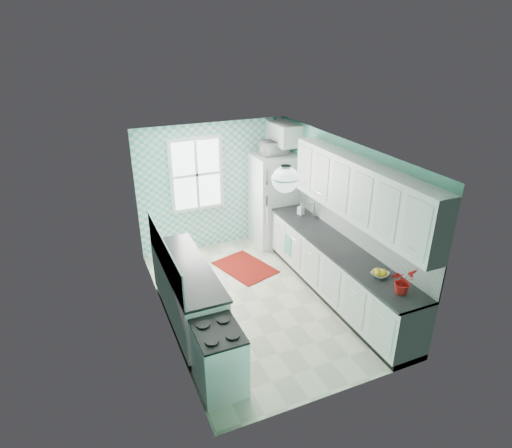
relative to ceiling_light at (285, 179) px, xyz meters
name	(u,v)px	position (x,y,z in m)	size (l,w,h in m)	color
floor	(259,300)	(0.00, 0.80, -2.33)	(3.00, 4.40, 0.02)	beige
ceiling	(260,150)	(0.00, 0.80, 0.19)	(3.00, 4.40, 0.02)	white
wall_back	(214,186)	(0.00, 3.01, -1.07)	(3.00, 0.02, 2.50)	#5FBA9F
wall_front	(341,310)	(0.00, -1.41, -1.07)	(3.00, 0.02, 2.50)	#5FBA9F
wall_left	(161,249)	(-1.51, 0.80, -1.07)	(0.02, 4.40, 2.50)	#5FBA9F
wall_right	(343,215)	(1.51, 0.80, -1.07)	(0.02, 4.40, 2.50)	#5FBA9F
accent_wall	(214,187)	(0.00, 2.99, -1.07)	(3.00, 0.01, 2.50)	#59C3BB
window	(197,175)	(-0.35, 2.96, -0.77)	(1.04, 0.05, 1.44)	white
backsplash_right	(356,228)	(1.49, 0.40, -1.13)	(0.02, 3.60, 0.51)	white
backsplash_left	(164,255)	(-1.49, 0.73, -1.13)	(0.02, 2.15, 0.51)	white
upper_cabinets_right	(360,191)	(1.33, 0.20, -0.42)	(0.33, 3.20, 0.90)	white
upper_cabinet_fridge	(283,134)	(1.30, 2.63, -0.07)	(0.40, 0.74, 0.40)	white
ceiling_light	(285,179)	(0.00, 0.00, 0.00)	(0.34, 0.34, 0.35)	silver
base_cabinets_right	(337,272)	(1.20, 0.40, -1.87)	(0.60, 3.60, 0.90)	white
countertop_right	(338,247)	(1.19, 0.40, -1.40)	(0.63, 3.60, 0.04)	black
base_cabinets_left	(188,295)	(-1.20, 0.73, -1.87)	(0.60, 2.15, 0.90)	white
countertop_left	(187,267)	(-1.19, 0.73, -1.40)	(0.63, 2.15, 0.04)	black
fridge	(273,200)	(1.11, 2.63, -1.39)	(0.81, 0.80, 1.86)	silver
stove	(219,358)	(-1.20, -0.71, -1.89)	(0.55, 0.68, 0.82)	white
sink	(304,220)	(1.20, 1.53, -1.39)	(0.57, 0.48, 0.53)	silver
rug	(245,267)	(0.17, 1.84, -2.32)	(0.77, 1.10, 0.02)	maroon
dish_towel	(288,245)	(0.89, 1.52, -1.84)	(0.02, 0.25, 0.38)	#4EA1A1
fruit_bowl	(380,274)	(1.20, -0.60, -1.35)	(0.23, 0.23, 0.06)	silver
potted_plant	(403,281)	(1.20, -1.04, -1.22)	(0.30, 0.26, 0.34)	#B41C35
soap_bottle	(301,209)	(1.25, 1.75, -1.27)	(0.10, 0.10, 0.22)	#A1C3CB
microwave	(274,148)	(1.11, 2.63, -0.33)	(0.50, 0.34, 0.28)	white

